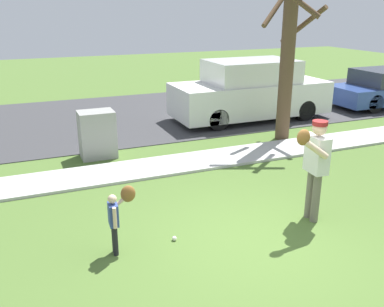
# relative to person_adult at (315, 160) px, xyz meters

# --- Properties ---
(ground_plane) EXTENTS (48.00, 48.00, 0.00)m
(ground_plane) POSITION_rel_person_adult_xyz_m (-1.27, 3.27, -1.09)
(ground_plane) COLOR #4C6B2D
(sidewalk_strip) EXTENTS (36.00, 1.20, 0.06)m
(sidewalk_strip) POSITION_rel_person_adult_xyz_m (-1.27, 3.37, -1.06)
(sidewalk_strip) COLOR #B2B2AD
(sidewalk_strip) RESTS_ON ground
(road_surface) EXTENTS (36.00, 6.80, 0.02)m
(road_surface) POSITION_rel_person_adult_xyz_m (-1.27, 8.37, -1.08)
(road_surface) COLOR #38383A
(road_surface) RESTS_ON ground
(person_adult) EXTENTS (0.72, 0.62, 1.75)m
(person_adult) POSITION_rel_person_adult_xyz_m (0.00, 0.00, 0.00)
(person_adult) COLOR #6B6656
(person_adult) RESTS_ON ground
(person_child) EXTENTS (0.45, 0.37, 1.00)m
(person_child) POSITION_rel_person_adult_xyz_m (-3.24, 0.26, -0.44)
(person_child) COLOR black
(person_child) RESTS_ON ground
(baseball) EXTENTS (0.07, 0.07, 0.07)m
(baseball) POSITION_rel_person_adult_xyz_m (-2.39, 0.23, -1.05)
(baseball) COLOR white
(baseball) RESTS_ON ground
(utility_cabinet) EXTENTS (0.84, 0.63, 1.13)m
(utility_cabinet) POSITION_rel_person_adult_xyz_m (-2.73, 4.66, -0.52)
(utility_cabinet) COLOR gray
(utility_cabinet) RESTS_ON ground
(street_tree_near) EXTENTS (1.84, 1.88, 4.63)m
(street_tree_near) POSITION_rel_person_adult_xyz_m (2.26, 4.21, 1.39)
(street_tree_near) COLOR brown
(street_tree_near) RESTS_ON ground
(parked_van_white) EXTENTS (5.00, 1.95, 1.88)m
(parked_van_white) POSITION_rel_person_adult_xyz_m (2.51, 6.48, -0.19)
(parked_van_white) COLOR silver
(parked_van_white) RESTS_ON road_surface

